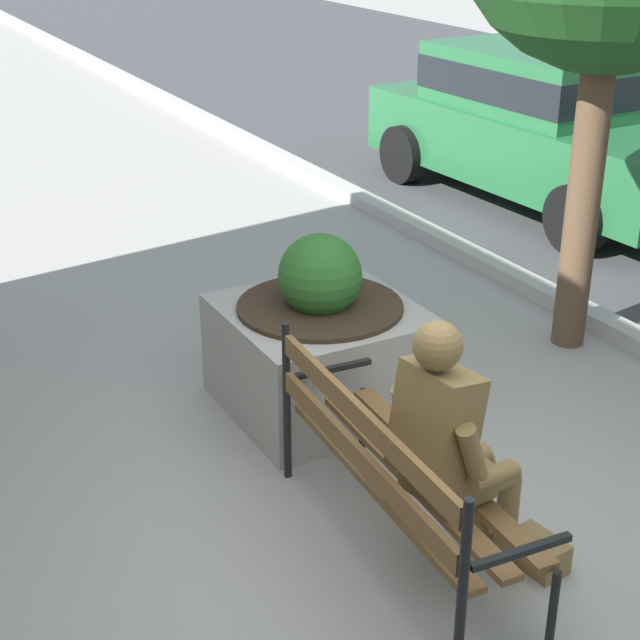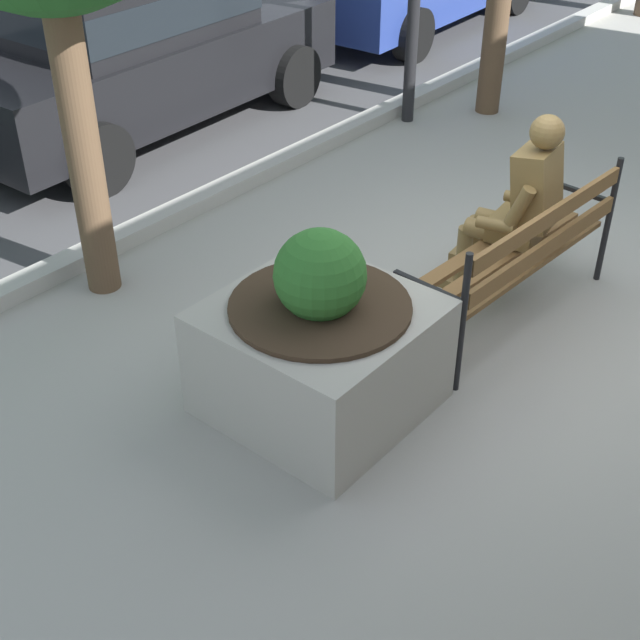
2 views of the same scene
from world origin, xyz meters
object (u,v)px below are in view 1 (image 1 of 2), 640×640
(park_bench, at_px, (391,465))
(concrete_planter, at_px, (320,346))
(parked_car_green, at_px, (545,121))
(bronze_statue_seated, at_px, (459,455))

(park_bench, bearing_deg, concrete_planter, 163.85)
(concrete_planter, bearing_deg, park_bench, -16.15)
(park_bench, relative_size, parked_car_green, 0.44)
(park_bench, height_order, bronze_statue_seated, bronze_statue_seated)
(park_bench, bearing_deg, parked_car_green, 133.33)
(bronze_statue_seated, bearing_deg, concrete_planter, 172.66)
(bronze_statue_seated, height_order, parked_car_green, parked_car_green)
(concrete_planter, distance_m, parked_car_green, 5.04)
(concrete_planter, bearing_deg, parked_car_green, 124.13)
(parked_car_green, bearing_deg, bronze_statue_seated, -43.76)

